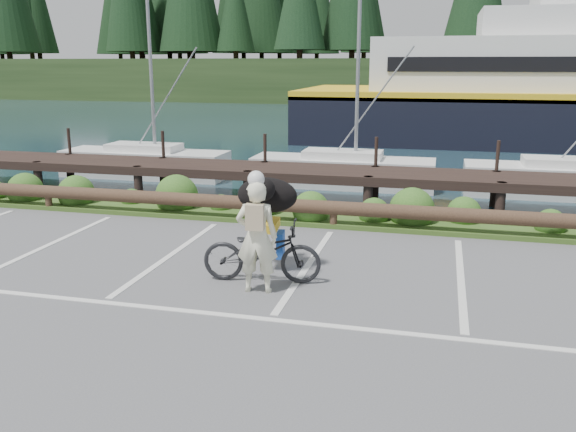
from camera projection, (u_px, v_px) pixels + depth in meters
The scene contains 7 objects.
ground at pixel (278, 309), 8.83m from camera, with size 72.00×72.00×0.00m, color #515154.
harbor_backdrop at pixel (430, 89), 82.50m from camera, with size 170.00×160.00×30.00m.
vegetation_strip at pixel (339, 218), 13.81m from camera, with size 34.00×1.60×0.10m, color #3D5B21.
log_rail at pixel (333, 228), 13.16m from camera, with size 32.00×0.30×0.60m, color #443021, non-canonical shape.
bicycle at pixel (262, 252), 9.84m from camera, with size 0.67×1.92×1.01m, color black.
cyclist at pixel (257, 237), 9.31m from camera, with size 0.64×0.42×1.76m, color #EDEDC9.
dog at pixel (267, 195), 10.23m from camera, with size 1.04×0.51×0.60m, color black.
Camera 1 is at (2.14, -7.96, 3.46)m, focal length 38.00 mm.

